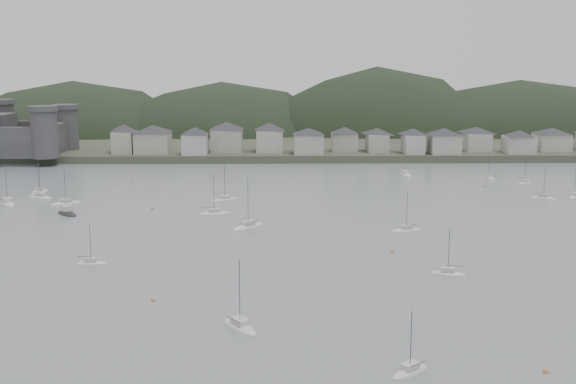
{
  "coord_description": "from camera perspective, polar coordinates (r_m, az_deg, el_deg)",
  "views": [
    {
      "loc": [
        -2.9,
        -102.56,
        38.48
      ],
      "look_at": [
        0.0,
        75.0,
        6.0
      ],
      "focal_mm": 43.54,
      "sensor_mm": 36.0,
      "label": 1
    }
  ],
  "objects": [
    {
      "name": "far_shore_land",
      "position": [
        399.29,
        -0.52,
        5.05
      ],
      "size": [
        900.0,
        250.0,
        3.0
      ],
      "primitive_type": "cube",
      "color": "#383D2D",
      "rests_on": "ground"
    },
    {
      "name": "moored_fleet",
      "position": [
        173.9,
        -3.35,
        -2.38
      ],
      "size": [
        229.13,
        167.84,
        13.72
      ],
      "color": "silver",
      "rests_on": "ground"
    },
    {
      "name": "sailboat_lead",
      "position": [
        166.21,
        9.64,
        -3.11
      ],
      "size": [
        7.95,
        4.43,
        10.38
      ],
      "rotation": [
        0.0,
        0.0,
        4.99
      ],
      "color": "silver",
      "rests_on": "ground"
    },
    {
      "name": "motor_launch_far",
      "position": [
        190.79,
        -17.59,
        -1.68
      ],
      "size": [
        7.97,
        8.38,
        4.02
      ],
      "rotation": [
        0.0,
        0.0,
        3.87
      ],
      "color": "black",
      "rests_on": "ground"
    },
    {
      "name": "mooring_buoys",
      "position": [
        160.38,
        0.45,
        -3.46
      ],
      "size": [
        159.93,
        149.17,
        0.7
      ],
      "color": "#B86E3D",
      "rests_on": "ground"
    },
    {
      "name": "ground",
      "position": [
        109.58,
        0.65,
        -10.19
      ],
      "size": [
        900.0,
        900.0,
        0.0
      ],
      "primitive_type": "plane",
      "color": "slate",
      "rests_on": "ground"
    },
    {
      "name": "forested_ridge",
      "position": [
        375.36,
        0.25,
        2.75
      ],
      "size": [
        851.55,
        103.94,
        102.57
      ],
      "color": "black",
      "rests_on": "ground"
    },
    {
      "name": "waterfront_town",
      "position": [
        292.39,
        9.64,
        4.37
      ],
      "size": [
        451.48,
        28.46,
        12.92
      ],
      "color": "gray",
      "rests_on": "far_shore_land"
    }
  ]
}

